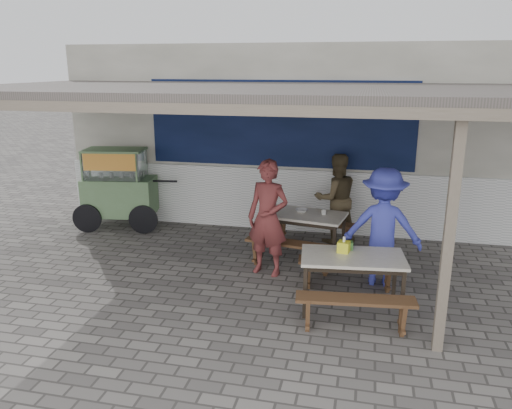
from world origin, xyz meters
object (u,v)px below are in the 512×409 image
at_px(bench_left_street, 291,249).
at_px(patron_street_side, 268,218).
at_px(bench_right_street, 355,307).
at_px(bench_right_wall, 348,268).
at_px(vendor_cart, 118,185).
at_px(donation_box, 347,245).
at_px(table_left, 303,218).
at_px(condiment_bowl, 302,210).
at_px(tissue_box, 344,247).
at_px(table_right, 353,261).
at_px(condiment_jar, 324,212).
at_px(bench_left_wall, 313,227).
at_px(patron_wall_side, 336,198).
at_px(patron_right_table, 383,227).

distance_m(bench_left_street, patron_street_side, 0.67).
xyz_separation_m(bench_right_street, patron_street_side, (-1.37, 1.52, 0.55)).
xyz_separation_m(bench_right_wall, vendor_cart, (-4.53, 1.92, 0.51)).
relative_size(vendor_cart, donation_box, 12.04).
relative_size(table_left, bench_left_street, 0.99).
height_order(vendor_cart, condiment_bowl, vendor_cart).
xyz_separation_m(bench_right_wall, tissue_box, (-0.06, -0.49, 0.49)).
distance_m(bench_right_street, vendor_cart, 5.63).
bearing_deg(bench_left_street, bench_right_wall, -21.05).
bearing_deg(tissue_box, table_right, -38.88).
bearing_deg(vendor_cart, condiment_bowl, -19.58).
bearing_deg(condiment_jar, donation_box, -73.76).
relative_size(bench_left_wall, donation_box, 9.39).
distance_m(table_right, bench_right_street, 0.69).
height_order(table_right, condiment_jar, condiment_jar).
xyz_separation_m(vendor_cart, donation_box, (4.51, -2.29, -0.05)).
relative_size(table_right, patron_wall_side, 0.86).
xyz_separation_m(bench_right_wall, condiment_jar, (-0.48, 1.18, 0.46)).
height_order(table_right, patron_right_table, patron_right_table).
relative_size(bench_right_wall, patron_street_side, 0.81).
bearing_deg(bench_right_street, donation_box, 94.44).
height_order(bench_right_street, patron_wall_side, patron_wall_side).
bearing_deg(donation_box, patron_wall_side, 97.45).
relative_size(patron_right_table, condiment_bowl, 8.49).
xyz_separation_m(bench_left_wall, donation_box, (0.68, -2.11, 0.47)).
bearing_deg(bench_right_wall, table_left, 118.66).
xyz_separation_m(patron_right_table, condiment_bowl, (-1.29, 0.90, -0.09)).
height_order(table_right, condiment_bowl, condiment_bowl).
distance_m(bench_left_street, table_right, 1.54).
height_order(bench_left_street, tissue_box, tissue_box).
bearing_deg(table_right, condiment_jar, 100.52).
bearing_deg(table_left, condiment_jar, 15.77).
relative_size(table_left, table_right, 1.05).
height_order(patron_street_side, condiment_bowl, patron_street_side).
bearing_deg(tissue_box, bench_right_wall, 82.99).
xyz_separation_m(bench_right_wall, patron_right_table, (0.45, 0.33, 0.53)).
bearing_deg(table_right, patron_right_table, 61.40).
distance_m(bench_left_street, patron_wall_side, 1.65).
relative_size(table_right, vendor_cart, 0.73).
bearing_deg(patron_wall_side, bench_right_street, 75.39).
height_order(table_right, vendor_cart, vendor_cart).
distance_m(table_left, donation_box, 1.71).
bearing_deg(bench_right_street, table_right, 90.00).
xyz_separation_m(bench_left_wall, patron_wall_side, (0.37, 0.26, 0.47)).
bearing_deg(patron_right_table, patron_street_side, 1.91).
bearing_deg(patron_street_side, table_left, 76.01).
xyz_separation_m(bench_left_street, condiment_bowl, (0.07, 0.69, 0.44)).
bearing_deg(condiment_bowl, patron_street_side, -113.41).
relative_size(bench_right_street, condiment_jar, 16.86).
height_order(bench_right_street, donation_box, donation_box).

